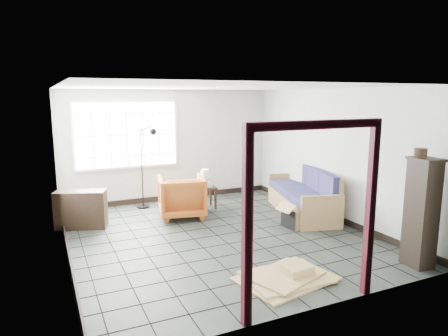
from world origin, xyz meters
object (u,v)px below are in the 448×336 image
armchair (182,194)px  side_table (205,190)px  futon_sofa (305,197)px  tall_shelf (421,212)px

armchair → side_table: 0.78m
futon_sofa → tall_shelf: bearing=-76.1°
armchair → side_table: size_ratio=1.93×
futon_sofa → tall_shelf: (-0.07, -2.85, 0.46)m
armchair → side_table: (0.68, 0.38, -0.07)m
armchair → tall_shelf: bearing=134.0°
futon_sofa → side_table: size_ratio=4.84×
futon_sofa → armchair: size_ratio=2.51×
futon_sofa → armchair: 2.58m
futon_sofa → armchair: bearing=174.8°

